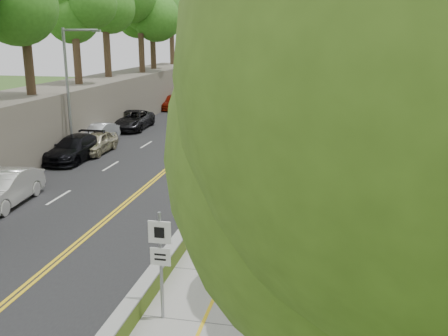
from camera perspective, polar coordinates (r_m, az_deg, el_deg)
ground at (r=17.32m, az=-7.14°, el=-11.23°), size 140.00×140.00×0.00m
road at (r=32.39m, az=-7.74°, el=1.36°), size 11.20×66.00×0.04m
sidewalk at (r=30.72m, az=6.40°, el=0.66°), size 4.20×66.00×0.05m
jersey_barrier at (r=30.94m, az=2.18°, el=1.38°), size 0.42×66.00×0.60m
rock_embankment at (r=35.49m, az=-20.34°, el=5.03°), size 5.00×66.00×4.00m
chainlink_fence at (r=30.38m, az=10.40°, el=2.24°), size 0.04×66.00×2.00m
trees_fenceside at (r=29.70m, az=15.62°, el=13.34°), size 7.00×66.00×14.00m
streetlight at (r=32.78m, az=-17.11°, el=9.20°), size 2.52×0.22×8.00m
signpost at (r=13.59m, az=-7.27°, el=-9.76°), size 0.62×0.09×3.10m
construction_barrel at (r=34.30m, az=9.57°, el=2.90°), size 0.56×0.56×0.92m
concrete_block at (r=14.54m, az=6.88°, el=-14.75°), size 1.18×0.90×0.77m
car_1 at (r=24.79m, az=-23.83°, el=-2.18°), size 2.08×4.91×1.57m
car_3 at (r=32.21m, az=-16.70°, el=2.18°), size 2.15×5.17×1.49m
car_4 at (r=33.75m, az=-14.39°, el=2.84°), size 1.69×4.13×1.40m
car_5 at (r=36.28m, az=-14.37°, el=3.74°), size 1.71×4.53×1.48m
car_6 at (r=41.69m, az=-10.44°, el=5.42°), size 2.81×5.55×1.51m
car_7 at (r=52.44m, az=-5.98°, el=7.48°), size 2.36×4.96×1.40m
car_8 at (r=55.84m, az=-3.79°, el=7.96°), size 1.66×3.96×1.34m
painter_0 at (r=23.83m, az=2.19°, el=-1.36°), size 0.70×0.92×1.68m
painter_1 at (r=20.47m, az=0.53°, el=-3.88°), size 0.45×0.68×1.87m
painter_2 at (r=20.44m, az=0.51°, el=-3.99°), size 0.97×1.08×1.81m
painter_3 at (r=25.10m, az=2.71°, el=-0.24°), size 0.83×1.30×1.91m
person_far at (r=43.01m, az=8.41°, el=5.91°), size 0.99×0.45×1.65m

